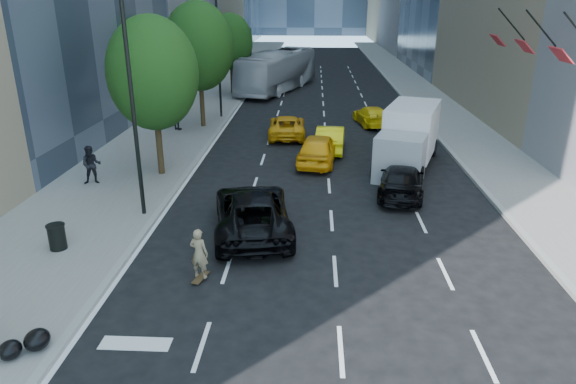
# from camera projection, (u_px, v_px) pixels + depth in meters

# --- Properties ---
(ground) EXTENTS (160.00, 160.00, 0.00)m
(ground) POSITION_uv_depth(u_px,v_px,m) (304.00, 270.00, 16.56)
(ground) COLOR black
(ground) RESTS_ON ground
(sidewalk_left) EXTENTS (6.00, 120.00, 0.15)m
(sidewalk_left) POSITION_uv_depth(u_px,v_px,m) (209.00, 97.00, 44.97)
(sidewalk_left) COLOR slate
(sidewalk_left) RESTS_ON ground
(sidewalk_right) EXTENTS (4.00, 120.00, 0.15)m
(sidewalk_right) POSITION_uv_depth(u_px,v_px,m) (428.00, 99.00, 44.08)
(sidewalk_right) COLOR slate
(sidewalk_right) RESTS_ON ground
(lamp_near) EXTENTS (2.13, 0.22, 10.00)m
(lamp_near) POSITION_uv_depth(u_px,v_px,m) (134.00, 69.00, 18.53)
(lamp_near) COLOR black
(lamp_near) RESTS_ON sidewalk_left
(lamp_far) EXTENTS (2.13, 0.22, 10.00)m
(lamp_far) POSITION_uv_depth(u_px,v_px,m) (220.00, 35.00, 35.34)
(lamp_far) COLOR black
(lamp_far) RESTS_ON sidewalk_left
(tree_near) EXTENTS (4.20, 4.20, 7.46)m
(tree_near) POSITION_uv_depth(u_px,v_px,m) (153.00, 74.00, 23.54)
(tree_near) COLOR #312313
(tree_near) RESTS_ON sidewalk_left
(tree_mid) EXTENTS (4.50, 4.50, 7.99)m
(tree_mid) POSITION_uv_depth(u_px,v_px,m) (199.00, 47.00, 32.76)
(tree_mid) COLOR #312313
(tree_mid) RESTS_ON sidewalk_left
(tree_far) EXTENTS (3.90, 3.90, 6.92)m
(tree_far) POSITION_uv_depth(u_px,v_px,m) (231.00, 42.00, 45.15)
(tree_far) COLOR #312313
(tree_far) RESTS_ON sidewalk_left
(traffic_signal) EXTENTS (2.48, 0.53, 5.20)m
(traffic_signal) POSITION_uv_depth(u_px,v_px,m) (251.00, 39.00, 52.72)
(traffic_signal) COLOR black
(traffic_signal) RESTS_ON sidewalk_left
(facade_flags) EXTENTS (1.85, 13.30, 2.05)m
(facade_flags) POSITION_uv_depth(u_px,v_px,m) (545.00, 46.00, 23.20)
(facade_flags) COLOR black
(facade_flags) RESTS_ON ground
(skateboarder) EXTENTS (0.68, 0.53, 1.63)m
(skateboarder) POSITION_uv_depth(u_px,v_px,m) (199.00, 257.00, 15.67)
(skateboarder) COLOR #827151
(skateboarder) RESTS_ON ground
(black_sedan_lincoln) EXTENTS (3.60, 6.20, 1.62)m
(black_sedan_lincoln) POSITION_uv_depth(u_px,v_px,m) (252.00, 211.00, 19.02)
(black_sedan_lincoln) COLOR black
(black_sedan_lincoln) RESTS_ON ground
(black_sedan_mercedes) EXTENTS (2.72, 4.95, 1.36)m
(black_sedan_mercedes) POSITION_uv_depth(u_px,v_px,m) (401.00, 181.00, 22.62)
(black_sedan_mercedes) COLOR black
(black_sedan_mercedes) RESTS_ON ground
(taxi_a) EXTENTS (2.52, 4.89, 1.59)m
(taxi_a) POSITION_uv_depth(u_px,v_px,m) (318.00, 149.00, 26.99)
(taxi_a) COLOR #FCA80D
(taxi_a) RESTS_ON ground
(taxi_b) EXTENTS (1.86, 4.49, 1.45)m
(taxi_b) POSITION_uv_depth(u_px,v_px,m) (330.00, 138.00, 29.32)
(taxi_b) COLOR #FFE80D
(taxi_b) RESTS_ON ground
(taxi_c) EXTENTS (2.42, 4.91, 1.34)m
(taxi_c) POSITION_uv_depth(u_px,v_px,m) (287.00, 126.00, 32.24)
(taxi_c) COLOR orange
(taxi_c) RESTS_ON ground
(taxi_d) EXTENTS (2.54, 4.66, 1.28)m
(taxi_d) POSITION_uv_depth(u_px,v_px,m) (371.00, 116.00, 35.28)
(taxi_d) COLOR yellow
(taxi_d) RESTS_ON ground
(city_bus) EXTENTS (6.98, 13.58, 3.70)m
(city_bus) POSITION_uv_depth(u_px,v_px,m) (278.00, 71.00, 48.04)
(city_bus) COLOR silver
(city_bus) RESTS_ON ground
(box_truck) EXTENTS (4.26, 6.85, 3.09)m
(box_truck) POSITION_uv_depth(u_px,v_px,m) (409.00, 137.00, 26.18)
(box_truck) COLOR silver
(box_truck) RESTS_ON ground
(pedestrian_a) EXTENTS (1.02, 0.88, 1.80)m
(pedestrian_a) POSITION_uv_depth(u_px,v_px,m) (92.00, 165.00, 23.52)
(pedestrian_a) COLOR black
(pedestrian_a) RESTS_ON sidewalk_left
(pedestrian_b) EXTENTS (1.13, 0.91, 1.79)m
(pedestrian_b) POSITION_uv_depth(u_px,v_px,m) (177.00, 116.00, 33.20)
(pedestrian_b) COLOR black
(pedestrian_b) RESTS_ON sidewalk_left
(trash_can) EXTENTS (0.57, 0.57, 0.86)m
(trash_can) POSITION_uv_depth(u_px,v_px,m) (57.00, 237.00, 17.48)
(trash_can) COLOR black
(trash_can) RESTS_ON sidewalk_left
(garbage_bags) EXTENTS (1.04, 1.00, 0.51)m
(garbage_bags) POSITION_uv_depth(u_px,v_px,m) (26.00, 344.00, 12.40)
(garbage_bags) COLOR black
(garbage_bags) RESTS_ON sidewalk_left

